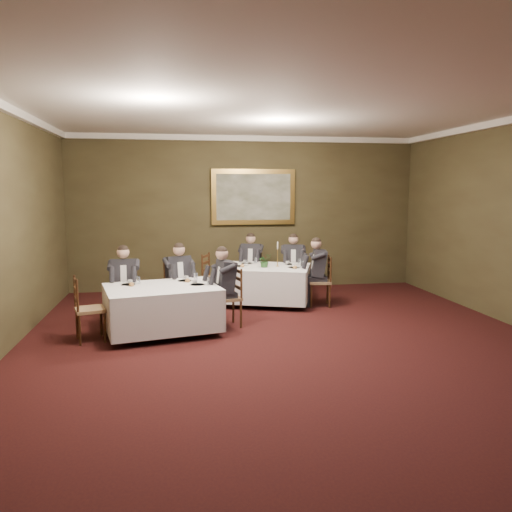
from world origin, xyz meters
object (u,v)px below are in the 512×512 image
object	(u,v)px
chair_main_backleft	(251,281)
diner_main_endright	(320,280)
chair_sec_backleft	(125,306)
diner_main_backright	(293,272)
diner_sec_backright	(178,290)
chair_sec_endleft	(90,323)
chair_main_endleft	(214,288)
diner_main_backleft	(251,271)
diner_sec_backleft	(125,293)
chair_sec_backright	(178,302)
table_main	(266,282)
chair_main_backright	(293,283)
centerpiece	(265,260)
table_second	(162,306)
chair_main_endright	(320,292)
candlestick	(278,257)
diner_sec_endright	(227,297)
painting	(253,197)
chair_sec_endright	(228,310)

from	to	relation	value
chair_main_backleft	diner_main_endright	distance (m)	1.78
chair_main_backleft	chair_sec_backleft	world-z (taller)	same
diner_main_backright	chair_sec_backleft	size ratio (longest dim) A/B	1.35
diner_sec_backright	chair_sec_endleft	size ratio (longest dim) A/B	1.35
diner_sec_backright	chair_main_endleft	bearing A→B (deg)	-140.18
diner_main_backleft	diner_sec_backleft	xyz separation A→B (m)	(-2.52, -2.00, 0.00)
diner_main_endright	chair_sec_backright	bearing A→B (deg)	110.10
diner_sec_backright	diner_sec_backleft	bearing A→B (deg)	-5.95
table_main	diner_sec_backleft	xyz separation A→B (m)	(-2.67, -1.03, 0.06)
chair_sec_backright	chair_main_backright	bearing A→B (deg)	-167.17
table_main	centerpiece	bearing A→B (deg)	-115.45
table_second	chair_main_backleft	bearing A→B (deg)	55.96
chair_main_endright	chair_sec_backright	world-z (taller)	same
chair_main_endleft	diner_sec_backright	distance (m)	1.40
table_second	diner_main_endright	size ratio (longest dim) A/B	1.48
table_second	chair_sec_endleft	world-z (taller)	chair_sec_endleft
diner_main_endright	diner_sec_backright	size ratio (longest dim) A/B	1.00
chair_sec_endleft	candlestick	world-z (taller)	candlestick
table_main	chair_main_endright	xyz separation A→B (m)	(1.03, -0.35, -0.17)
diner_sec_endright	diner_sec_backleft	bearing A→B (deg)	59.97
diner_main_backright	chair_main_endleft	world-z (taller)	diner_main_backright
diner_main_backright	diner_sec_backleft	distance (m)	3.79
chair_main_backright	chair_main_endleft	size ratio (longest dim) A/B	1.00
chair_main_endright	painting	bearing A→B (deg)	37.63
diner_main_backleft	chair_sec_endright	bearing A→B (deg)	90.42
chair_sec_endright	candlestick	size ratio (longest dim) A/B	1.95
diner_main_endright	chair_main_endleft	bearing A→B (deg)	81.65
table_second	diner_main_backleft	xyz separation A→B (m)	(1.87, 2.76, 0.06)
chair_sec_endright	candlestick	bearing A→B (deg)	-50.46
diner_main_backleft	chair_sec_backright	xyz separation A→B (m)	(-1.60, -1.78, -0.23)
chair_main_backleft	chair_sec_backright	bearing A→B (deg)	65.94
diner_main_backleft	diner_sec_backright	distance (m)	2.41
diner_sec_backleft	chair_sec_endright	size ratio (longest dim) A/B	1.35
diner_main_backright	diner_sec_endright	bearing A→B (deg)	64.78
chair_sec_endright	chair_main_backleft	bearing A→B (deg)	-30.28
chair_sec_backleft	candlestick	distance (m)	3.13
chair_sec_endleft	centerpiece	distance (m)	3.65
diner_sec_backleft	candlestick	distance (m)	3.09
chair_sec_endleft	candlestick	xyz separation A→B (m)	(3.33, 2.00, 0.67)
painting	table_second	bearing A→B (deg)	-120.41
chair_sec_endright	centerpiece	xyz separation A→B (m)	(0.89, 1.44, 0.62)
diner_main_backleft	chair_sec_endright	size ratio (longest dim) A/B	1.35
chair_main_backleft	diner_main_backleft	size ratio (longest dim) A/B	0.74
table_second	chair_main_backleft	xyz separation A→B (m)	(1.87, 2.77, -0.17)
table_main	diner_sec_backleft	size ratio (longest dim) A/B	1.52
diner_main_backright	chair_sec_backleft	xyz separation A→B (m)	(-3.39, -1.69, -0.23)
chair_main_endright	chair_sec_backright	distance (m)	2.82
chair_main_backleft	centerpiece	distance (m)	1.26
diner_sec_backright	centerpiece	distance (m)	1.89
chair_main_backleft	table_second	bearing A→B (deg)	73.76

